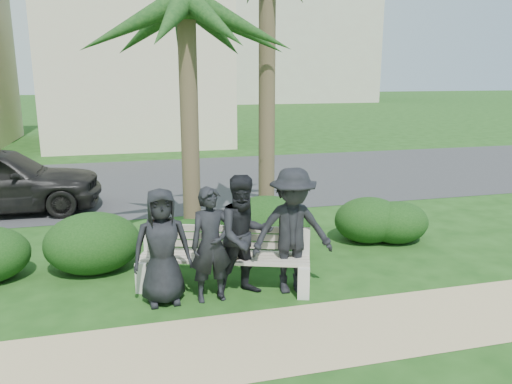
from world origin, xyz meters
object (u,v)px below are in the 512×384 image
park_bench (223,263)px  man_d (292,231)px  man_c (245,236)px  palm_left (186,8)px  man_a (162,247)px  man_b (211,245)px

park_bench → man_d: man_d is taller
park_bench → man_c: man_c is taller
man_c → palm_left: 3.99m
man_c → man_a: bearing=168.3°
man_d → man_a: bearing=-179.9°
man_d → palm_left: (-1.21, 2.13, 3.33)m
park_bench → man_c: size_ratio=1.53×
man_d → palm_left: bearing=122.6°
palm_left → man_d: bearing=-60.5°
man_a → palm_left: palm_left is taller
man_b → palm_left: (0.01, 2.12, 3.44)m
man_a → man_c: man_c is taller
palm_left → man_b: bearing=-90.2°
man_a → man_d: man_d is taller
park_bench → man_b: (-0.24, -0.36, 0.43)m
man_a → palm_left: size_ratio=0.32×
man_d → palm_left: 4.13m
park_bench → man_d: (0.98, -0.36, 0.54)m
man_a → man_c: size_ratio=0.93×
man_a → man_d: bearing=-5.6°
park_bench → palm_left: bearing=117.0°
man_a → man_b: man_a is taller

